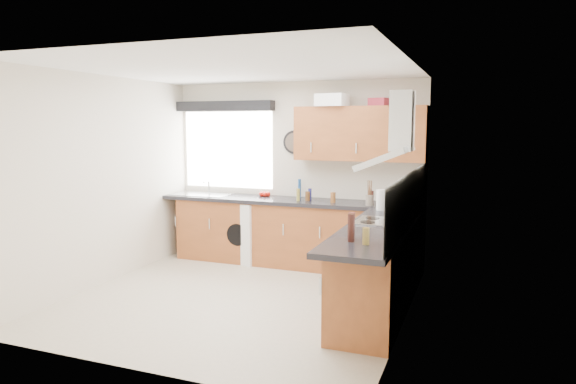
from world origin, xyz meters
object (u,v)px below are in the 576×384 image
at_px(oven, 381,268).
at_px(extractor_hood, 394,139).
at_px(upper_cabinets, 360,134).
at_px(washing_machine, 246,231).

distance_m(oven, extractor_hood, 1.35).
height_order(extractor_hood, upper_cabinets, upper_cabinets).
bearing_deg(oven, extractor_hood, -0.00).
distance_m(oven, upper_cabinets, 1.99).
bearing_deg(upper_cabinets, washing_machine, -176.22).
xyz_separation_m(upper_cabinets, washing_machine, (-1.59, -0.10, -1.38)).
height_order(oven, washing_machine, oven).
bearing_deg(washing_machine, extractor_hood, -14.39).
xyz_separation_m(extractor_hood, upper_cabinets, (-0.65, 1.33, 0.03)).
relative_size(upper_cabinets, washing_machine, 2.01).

